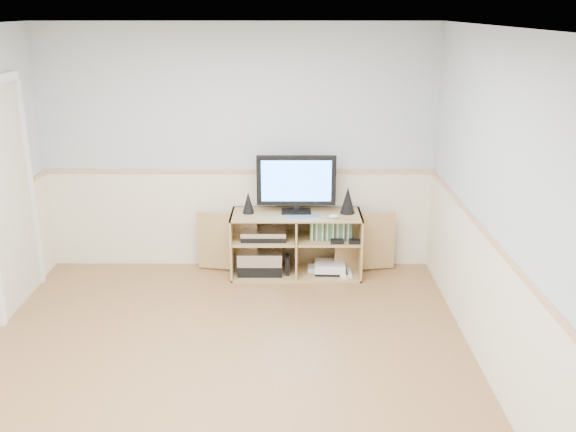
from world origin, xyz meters
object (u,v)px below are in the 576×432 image
at_px(media_cabinet, 296,241).
at_px(game_consoles, 329,268).
at_px(keyboard, 303,217).
at_px(monitor, 296,182).

distance_m(media_cabinet, game_consoles, 0.43).
relative_size(media_cabinet, keyboard, 6.42).
xyz_separation_m(media_cabinet, keyboard, (0.07, -0.20, 0.32)).
bearing_deg(keyboard, monitor, 102.12).
distance_m(monitor, game_consoles, 0.96).
distance_m(monitor, keyboard, 0.37).
bearing_deg(media_cabinet, game_consoles, -11.70).
distance_m(media_cabinet, keyboard, 0.38).
relative_size(keyboard, game_consoles, 0.71).
height_order(media_cabinet, monitor, monitor).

